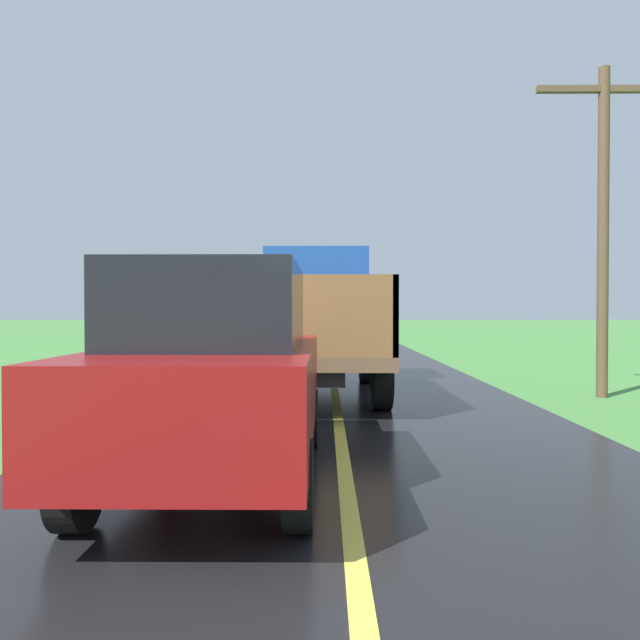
{
  "coord_description": "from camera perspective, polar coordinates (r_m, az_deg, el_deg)",
  "views": [
    {
      "loc": [
        -0.19,
        1.3,
        1.61
      ],
      "look_at": [
        -0.29,
        13.82,
        1.4
      ],
      "focal_mm": 33.11,
      "sensor_mm": 36.0,
      "label": 1
    }
  ],
  "objects": [
    {
      "name": "banana_truck_near",
      "position": [
        11.59,
        -0.49,
        0.29
      ],
      "size": [
        2.38,
        5.82,
        2.8
      ],
      "color": "#2D2D30",
      "rests_on": "road_surface"
    },
    {
      "name": "utility_pole_roadside",
      "position": [
        12.16,
        25.69,
        9.15
      ],
      "size": [
        2.46,
        0.2,
        6.05
      ],
      "color": "brown",
      "rests_on": "ground"
    },
    {
      "name": "following_car",
      "position": [
        5.37,
        -9.77,
        -4.8
      ],
      "size": [
        1.74,
        4.1,
        1.92
      ],
      "color": "maroon",
      "rests_on": "road_surface"
    }
  ]
}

